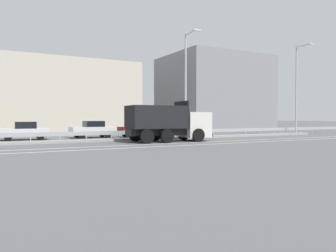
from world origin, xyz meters
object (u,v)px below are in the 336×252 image
object	(u,v)px
street_lamp_2	(297,86)
parked_car_3	(93,129)
median_road_sign	(174,124)
dump_truck	(178,126)
parked_car_2	(25,131)
parked_car_4	(140,129)
street_lamp_1	(186,80)

from	to	relation	value
street_lamp_2	parked_car_3	size ratio (longest dim) A/B	2.45
parked_car_3	median_road_sign	bearing A→B (deg)	-132.31
dump_truck	parked_car_2	distance (m)	13.01
street_lamp_2	parked_car_4	bearing A→B (deg)	163.38
median_road_sign	parked_car_4	bearing A→B (deg)	104.43
street_lamp_2	parked_car_4	xyz separation A→B (m)	(-16.64, 4.97, -4.62)
dump_truck	street_lamp_1	xyz separation A→B (m)	(2.49, 2.68, 4.05)
street_lamp_2	parked_car_2	distance (m)	28.08
dump_truck	parked_car_3	distance (m)	9.19
parked_car_2	parked_car_4	size ratio (longest dim) A/B	0.93
street_lamp_2	parked_car_4	world-z (taller)	street_lamp_2
parked_car_2	parked_car_3	size ratio (longest dim) A/B	1.01
street_lamp_2	parked_car_2	size ratio (longest dim) A/B	2.42
parked_car_3	street_lamp_1	bearing A→B (deg)	-126.60
parked_car_2	parked_car_3	world-z (taller)	parked_car_3
dump_truck	street_lamp_2	xyz separation A→B (m)	(16.62, 2.36, 4.19)
street_lamp_1	parked_car_3	world-z (taller)	street_lamp_1
median_road_sign	parked_car_2	xyz separation A→B (m)	(-11.76, 4.90, -0.54)
street_lamp_2	parked_car_3	bearing A→B (deg)	165.38
street_lamp_1	parked_car_3	xyz separation A→B (m)	(-7.14, 5.23, -4.47)
dump_truck	parked_car_4	bearing A→B (deg)	-176.67
median_road_sign	parked_car_2	distance (m)	12.75
parked_car_2	dump_truck	bearing A→B (deg)	-121.79
parked_car_3	parked_car_4	distance (m)	4.68
dump_truck	street_lamp_1	distance (m)	5.46
dump_truck	parked_car_4	xyz separation A→B (m)	(-0.02, 7.33, -0.43)
street_lamp_1	median_road_sign	bearing A→B (deg)	-179.52
parked_car_4	parked_car_3	bearing A→B (deg)	-99.33
median_road_sign	parked_car_3	world-z (taller)	median_road_sign
dump_truck	parked_car_4	size ratio (longest dim) A/B	1.55
parked_car_2	parked_car_4	xyz separation A→B (m)	(10.56, -0.24, 0.01)
median_road_sign	street_lamp_1	xyz separation A→B (m)	(1.31, 0.01, 3.96)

